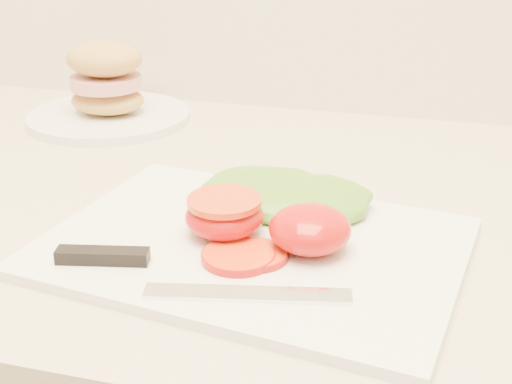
# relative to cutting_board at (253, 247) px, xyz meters

# --- Properties ---
(cutting_board) EXTENTS (0.40, 0.32, 0.01)m
(cutting_board) POSITION_rel_cutting_board_xyz_m (0.00, 0.00, 0.00)
(cutting_board) COLOR white
(cutting_board) RESTS_ON counter
(tomato_half_dome) EXTENTS (0.07, 0.07, 0.04)m
(tomato_half_dome) POSITION_rel_cutting_board_xyz_m (0.05, -0.00, 0.03)
(tomato_half_dome) COLOR red
(tomato_half_dome) RESTS_ON cutting_board
(tomato_half_cut) EXTENTS (0.07, 0.07, 0.04)m
(tomato_half_cut) POSITION_rel_cutting_board_xyz_m (-0.03, 0.01, 0.03)
(tomato_half_cut) COLOR red
(tomato_half_cut) RESTS_ON cutting_board
(tomato_slice_0) EXTENTS (0.06, 0.06, 0.01)m
(tomato_slice_0) POSITION_rel_cutting_board_xyz_m (-0.00, -0.04, 0.01)
(tomato_slice_0) COLOR #F15523
(tomato_slice_0) RESTS_ON cutting_board
(tomato_slice_1) EXTENTS (0.05, 0.05, 0.01)m
(tomato_slice_1) POSITION_rel_cutting_board_xyz_m (0.01, -0.03, 0.01)
(tomato_slice_1) COLOR #F15523
(tomato_slice_1) RESTS_ON cutting_board
(lettuce_leaf_0) EXTENTS (0.15, 0.10, 0.03)m
(lettuce_leaf_0) POSITION_rel_cutting_board_xyz_m (-0.00, 0.08, 0.02)
(lettuce_leaf_0) COLOR #69A42B
(lettuce_leaf_0) RESTS_ON cutting_board
(lettuce_leaf_1) EXTENTS (0.14, 0.11, 0.03)m
(lettuce_leaf_1) POSITION_rel_cutting_board_xyz_m (0.04, 0.08, 0.02)
(lettuce_leaf_1) COLOR #69A42B
(lettuce_leaf_1) RESTS_ON cutting_board
(knife) EXTENTS (0.26, 0.06, 0.01)m
(knife) POSITION_rel_cutting_board_xyz_m (-0.06, -0.08, 0.01)
(knife) COLOR silver
(knife) RESTS_ON cutting_board
(sandwich_plate) EXTENTS (0.23, 0.23, 0.11)m
(sandwich_plate) POSITION_rel_cutting_board_xyz_m (-0.30, 0.32, 0.03)
(sandwich_plate) COLOR white
(sandwich_plate) RESTS_ON counter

